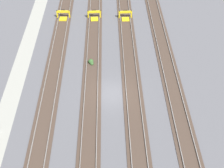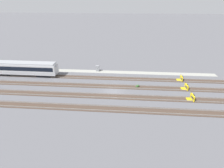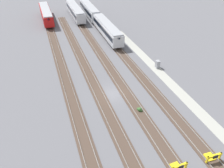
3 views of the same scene
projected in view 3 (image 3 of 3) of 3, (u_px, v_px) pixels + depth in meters
The scene contains 14 objects.
ground_plane at pixel (113, 94), 37.32m from camera, with size 400.00×400.00×0.00m, color #5B5B60.
service_walkway at pixel (169, 82), 40.30m from camera, with size 54.00×2.00×0.01m, color #9E9E93.
rail_track_nearest at pixel (149, 86), 39.16m from camera, with size 90.00×2.23×0.21m.
rail_track_near_inner at pixel (125, 91), 37.92m from camera, with size 90.00×2.24×0.21m.
rail_track_middle at pixel (100, 96), 36.67m from camera, with size 90.00×2.24×0.21m.
rail_track_far_inner at pixel (72, 102), 35.43m from camera, with size 90.00×2.23×0.21m.
subway_car_front_row_leftmost at pixel (46, 14), 68.20m from camera, with size 18.01×2.93×3.70m.
subway_car_front_row_left_inner at pixel (75, 11), 70.54m from camera, with size 18.01×2.90×3.70m.
subway_car_front_row_centre at pixel (89, 10), 71.72m from camera, with size 18.05×3.15×3.70m.
subway_car_front_row_right_inner at pixel (107, 29), 57.07m from camera, with size 18.02×2.97×3.70m.
bumper_stop_nearest_track at pixel (212, 157), 26.13m from camera, with size 1.37×2.01×1.22m.
bumper_stop_near_inner_track at pixel (178, 167), 24.99m from camera, with size 1.38×2.01×1.22m.
electrical_cabinet at pixel (158, 64), 44.19m from camera, with size 0.90×0.73×1.60m.
weed_clump at pixel (140, 110), 33.59m from camera, with size 0.92×0.70×0.64m.
Camera 3 is at (-28.17, 9.84, 22.47)m, focal length 35.00 mm.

